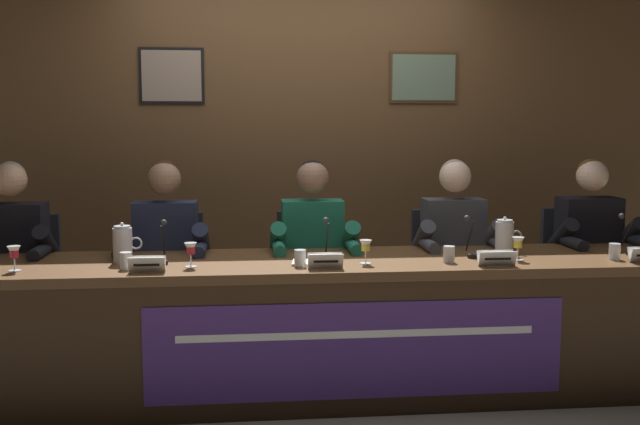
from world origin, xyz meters
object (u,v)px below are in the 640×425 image
juice_glass_left (191,250)px  chair_right (447,285)px  conference_table (323,304)px  juice_glass_far_left (14,254)px  document_stack_center (313,263)px  chair_left (170,291)px  nameplate_left (147,264)px  water_pitcher_right_side (505,237)px  chair_center (311,288)px  chair_far_left (23,295)px  water_cup_far_right (615,252)px  water_pitcher_left_side (123,244)px  microphone_center (328,246)px  panelist_far_right (594,245)px  nameplate_center (326,261)px  chair_far_right (577,282)px  panelist_center (314,249)px  nameplate_right (497,258)px  microphone_left (163,249)px  microphone_far_right (628,240)px  water_cup_right (449,255)px  water_cup_center (300,259)px  panelist_left (165,252)px  microphone_right (471,243)px  water_cup_left (126,262)px  panelist_right (457,247)px  juice_glass_center (366,247)px  juice_glass_right (518,244)px

juice_glass_left → chair_right: bearing=25.4°
conference_table → juice_glass_far_left: juice_glass_far_left is taller
chair_right → document_stack_center: (-0.90, -0.69, 0.29)m
chair_left → nameplate_left: bearing=-91.0°
water_pitcher_right_side → chair_center: bearing=153.4°
chair_far_left → chair_left: (0.85, 0.00, 0.00)m
water_cup_far_right → water_pitcher_left_side: 2.59m
conference_table → microphone_center: bearing=70.2°
chair_center → panelist_far_right: panelist_far_right is taller
nameplate_center → chair_far_right: size_ratio=0.19×
water_pitcher_left_side → nameplate_left: bearing=-60.7°
juice_glass_left → panelist_center: 0.85m
chair_center → nameplate_right: 1.26m
microphone_left → nameplate_left: bearing=-101.4°
microphone_far_right → water_cup_far_right: bearing=-135.4°
juice_glass_far_left → water_cup_right: bearing=0.4°
microphone_left → water_cup_center: 0.72m
juice_glass_left → microphone_left: (-0.15, 0.13, -0.01)m
panelist_left → chair_far_right: bearing=4.5°
chair_far_left → chair_right: size_ratio=1.00×
nameplate_right → water_pitcher_right_side: bearing=64.2°
chair_far_left → microphone_right: microphone_right is taller
conference_table → microphone_center: 0.31m
panelist_far_right → juice_glass_left: bearing=-167.6°
chair_left → water_cup_left: (-0.13, -0.74, 0.32)m
panelist_center → panelist_right: 0.85m
microphone_right → chair_far_right: (0.89, 0.58, -0.36)m
conference_table → panelist_right: size_ratio=3.69×
water_cup_left → panelist_right: 1.92m
microphone_right → panelist_far_right: size_ratio=0.17×
chair_far_left → panelist_left: bearing=-13.2°
chair_center → microphone_center: 0.69m
microphone_far_right → water_cup_left: bearing=-176.4°
microphone_right → microphone_far_right: (0.90, 0.00, 0.00)m
juice_glass_far_left → panelist_far_right: bearing=9.4°
nameplate_center → water_pitcher_right_side: (1.03, 0.32, 0.05)m
chair_far_left → water_cup_far_right: size_ratio=10.71×
panelist_far_right → water_pitcher_left_side: bearing=-172.6°
nameplate_right → chair_far_left: bearing=161.8°
juice_glass_center → water_pitcher_left_side: water_pitcher_left_side is taller
nameplate_left → panelist_far_right: (2.58, 0.64, -0.05)m
juice_glass_far_left → water_cup_left: size_ratio=1.46×
panelist_left → nameplate_center: panelist_left is taller
water_cup_left → water_cup_right: size_ratio=1.00×
panelist_center → document_stack_center: size_ratio=5.45×
juice_glass_left → panelist_far_right: bearing=12.4°
conference_table → chair_right: chair_right is taller
juice_glass_right → document_stack_center: juice_glass_right is taller
panelist_left → chair_right: (1.71, 0.20, -0.28)m
chair_center → document_stack_center: (-0.05, -0.69, 0.29)m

